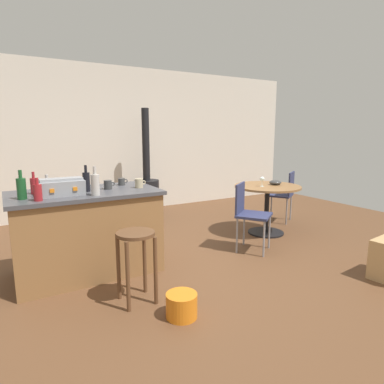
{
  "coord_description": "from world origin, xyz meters",
  "views": [
    {
      "loc": [
        -1.86,
        -3.12,
        1.52
      ],
      "look_at": [
        0.19,
        0.43,
        0.77
      ],
      "focal_mm": 30.93,
      "sensor_mm": 36.0,
      "label": 1
    }
  ],
  "objects_px": {
    "bottle_3": "(38,192)",
    "bottle_5": "(86,181)",
    "cup_2": "(108,185)",
    "dining_table": "(267,197)",
    "kitchen_island": "(87,232)",
    "wine_glass": "(262,179)",
    "cup_1": "(122,182)",
    "toolbox": "(62,187)",
    "serving_bowl": "(275,182)",
    "bottle_0": "(47,185)",
    "wooden_stool": "(136,251)",
    "folding_chair_near": "(284,192)",
    "bottle_4": "(34,186)",
    "cup_0": "(139,183)",
    "bottle_2": "(21,188)",
    "plastic_bucket": "(182,305)",
    "wood_stove": "(147,190)",
    "bottle_1": "(95,184)",
    "folding_chair_far": "(249,211)"
  },
  "relations": [
    {
      "from": "bottle_3",
      "to": "bottle_5",
      "type": "bearing_deg",
      "value": 28.98
    },
    {
      "from": "cup_2",
      "to": "dining_table",
      "type": "bearing_deg",
      "value": 1.9
    },
    {
      "from": "kitchen_island",
      "to": "wine_glass",
      "type": "xyz_separation_m",
      "value": [
        2.53,
        0.07,
        0.39
      ]
    },
    {
      "from": "cup_1",
      "to": "wine_glass",
      "type": "bearing_deg",
      "value": -3.65
    },
    {
      "from": "dining_table",
      "to": "cup_2",
      "type": "xyz_separation_m",
      "value": [
        -2.4,
        -0.08,
        0.39
      ]
    },
    {
      "from": "cup_1",
      "to": "toolbox",
      "type": "bearing_deg",
      "value": -155.64
    },
    {
      "from": "bottle_5",
      "to": "wine_glass",
      "type": "relative_size",
      "value": 1.93
    },
    {
      "from": "serving_bowl",
      "to": "bottle_3",
      "type": "bearing_deg",
      "value": -173.34
    },
    {
      "from": "bottle_0",
      "to": "wooden_stool",
      "type": "bearing_deg",
      "value": -61.21
    },
    {
      "from": "folding_chair_near",
      "to": "cup_2",
      "type": "distance_m",
      "value": 3.17
    },
    {
      "from": "wooden_stool",
      "to": "bottle_4",
      "type": "distance_m",
      "value": 1.3
    },
    {
      "from": "bottle_0",
      "to": "cup_0",
      "type": "distance_m",
      "value": 0.95
    },
    {
      "from": "bottle_0",
      "to": "bottle_2",
      "type": "xyz_separation_m",
      "value": [
        -0.25,
        -0.3,
        0.04
      ]
    },
    {
      "from": "wooden_stool",
      "to": "serving_bowl",
      "type": "height_order",
      "value": "serving_bowl"
    },
    {
      "from": "cup_1",
      "to": "plastic_bucket",
      "type": "height_order",
      "value": "cup_1"
    },
    {
      "from": "bottle_3",
      "to": "wine_glass",
      "type": "relative_size",
      "value": 1.47
    },
    {
      "from": "bottle_2",
      "to": "folding_chair_near",
      "type": "bearing_deg",
      "value": 8.5
    },
    {
      "from": "wood_stove",
      "to": "bottle_1",
      "type": "height_order",
      "value": "wood_stove"
    },
    {
      "from": "toolbox",
      "to": "bottle_2",
      "type": "xyz_separation_m",
      "value": [
        -0.35,
        -0.02,
        0.02
      ]
    },
    {
      "from": "bottle_1",
      "to": "cup_0",
      "type": "height_order",
      "value": "bottle_1"
    },
    {
      "from": "bottle_4",
      "to": "wooden_stool",
      "type": "bearing_deg",
      "value": -54.12
    },
    {
      "from": "plastic_bucket",
      "to": "cup_2",
      "type": "bearing_deg",
      "value": 98.59
    },
    {
      "from": "toolbox",
      "to": "serving_bowl",
      "type": "bearing_deg",
      "value": 3.97
    },
    {
      "from": "bottle_4",
      "to": "cup_2",
      "type": "bearing_deg",
      "value": -6.79
    },
    {
      "from": "wooden_stool",
      "to": "bottle_0",
      "type": "height_order",
      "value": "bottle_0"
    },
    {
      "from": "bottle_2",
      "to": "plastic_bucket",
      "type": "xyz_separation_m",
      "value": [
        1.05,
        -1.17,
        -0.9
      ]
    },
    {
      "from": "plastic_bucket",
      "to": "kitchen_island",
      "type": "bearing_deg",
      "value": 108.97
    },
    {
      "from": "wood_stove",
      "to": "cup_1",
      "type": "relative_size",
      "value": 16.7
    },
    {
      "from": "bottle_1",
      "to": "cup_1",
      "type": "height_order",
      "value": "bottle_1"
    },
    {
      "from": "kitchen_island",
      "to": "dining_table",
      "type": "relative_size",
      "value": 1.56
    },
    {
      "from": "wooden_stool",
      "to": "serving_bowl",
      "type": "bearing_deg",
      "value": 20.54
    },
    {
      "from": "bottle_2",
      "to": "bottle_3",
      "type": "distance_m",
      "value": 0.2
    },
    {
      "from": "wood_stove",
      "to": "toolbox",
      "type": "height_order",
      "value": "wood_stove"
    },
    {
      "from": "folding_chair_near",
      "to": "bottle_1",
      "type": "bearing_deg",
      "value": -167.48
    },
    {
      "from": "plastic_bucket",
      "to": "folding_chair_far",
      "type": "bearing_deg",
      "value": 32.91
    },
    {
      "from": "bottle_0",
      "to": "serving_bowl",
      "type": "xyz_separation_m",
      "value": [
        3.15,
        -0.07,
        -0.2
      ]
    },
    {
      "from": "cup_0",
      "to": "cup_2",
      "type": "relative_size",
      "value": 1.03
    },
    {
      "from": "bottle_5",
      "to": "dining_table",
      "type": "bearing_deg",
      "value": 2.28
    },
    {
      "from": "folding_chair_near",
      "to": "bottle_4",
      "type": "xyz_separation_m",
      "value": [
        -3.83,
        -0.36,
        0.48
      ]
    },
    {
      "from": "bottle_4",
      "to": "cup_0",
      "type": "height_order",
      "value": "bottle_4"
    },
    {
      "from": "wood_stove",
      "to": "cup_1",
      "type": "xyz_separation_m",
      "value": [
        -1.05,
        -1.81,
        0.47
      ]
    },
    {
      "from": "bottle_3",
      "to": "bottle_5",
      "type": "distance_m",
      "value": 0.56
    },
    {
      "from": "dining_table",
      "to": "plastic_bucket",
      "type": "height_order",
      "value": "dining_table"
    },
    {
      "from": "folding_chair_near",
      "to": "bottle_4",
      "type": "height_order",
      "value": "bottle_4"
    },
    {
      "from": "dining_table",
      "to": "folding_chair_near",
      "type": "relative_size",
      "value": 1.13
    },
    {
      "from": "bottle_0",
      "to": "cup_1",
      "type": "bearing_deg",
      "value": 2.73
    },
    {
      "from": "bottle_1",
      "to": "bottle_3",
      "type": "xyz_separation_m",
      "value": [
        -0.52,
        -0.01,
        -0.03
      ]
    },
    {
      "from": "wooden_stool",
      "to": "folding_chair_near",
      "type": "bearing_deg",
      "value": 22.94
    },
    {
      "from": "bottle_2",
      "to": "bottle_5",
      "type": "height_order",
      "value": "bottle_5"
    },
    {
      "from": "folding_chair_near",
      "to": "serving_bowl",
      "type": "height_order",
      "value": "folding_chair_near"
    }
  ]
}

